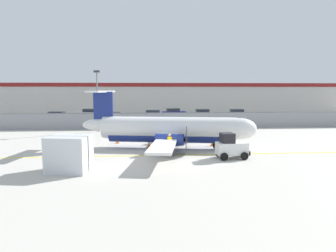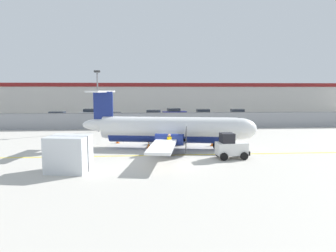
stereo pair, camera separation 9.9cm
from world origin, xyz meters
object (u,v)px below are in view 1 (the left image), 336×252
Objects in this scene: parked_car_4 at (174,113)px; parked_car_3 at (152,115)px; traffic_cone_far_left at (168,151)px; apron_light_pole at (97,96)px; parked_car_2 at (114,117)px; parked_car_1 at (91,113)px; baggage_tug at (231,147)px; traffic_cone_near_right at (212,142)px; parked_car_0 at (58,117)px; commuter_airplane at (172,130)px; traffic_cone_near_left at (118,140)px; parked_car_5 at (203,114)px; cargo_container at (69,154)px; ground_crew_worker at (170,143)px; traffic_cone_far_right at (149,145)px; parked_car_6 at (237,114)px.

parked_car_3 is at bearing -139.50° from parked_car_4.
traffic_cone_far_left is 0.09× the size of apron_light_pole.
parked_car_1 is at bearing 119.23° from parked_car_2.
parked_car_1 is 9.43m from parked_car_2.
baggage_tug reaches higher than traffic_cone_near_right.
parked_car_0 is 0.97× the size of parked_car_3.
commuter_airplane is 25.05× the size of traffic_cone_near_left.
traffic_cone_far_left is at bearing -104.63° from parked_car_5.
parked_car_1 is 0.99× the size of parked_car_4.
parked_car_3 is 15.61m from apron_light_pole.
traffic_cone_near_left is at bearing -58.65° from parked_car_0.
parked_car_3 is at bearing -14.36° from parked_car_1.
cargo_container is 36.02m from parked_car_5.
parked_car_4 is at bearing 83.61° from traffic_cone_far_left.
parked_car_0 is (-15.31, 25.06, -0.06)m from ground_crew_worker.
parked_car_1 is (-11.84, 28.31, -0.71)m from commuter_airplane.
ground_crew_worker and parked_car_1 have the same top height.
parked_car_4 is (7.86, 25.97, 0.58)m from traffic_cone_near_left.
baggage_tug reaches higher than parked_car_1.
parked_car_5 is (8.37, 28.59, 0.58)m from traffic_cone_far_left.
traffic_cone_far_right is 20.76m from parked_car_2.
traffic_cone_far_left is at bearing 156.62° from baggage_tug.
ground_crew_worker is 0.23× the size of apron_light_pole.
parked_car_6 reaches higher than traffic_cone_near_right.
traffic_cone_near_left is at bearing 87.33° from cargo_container.
cargo_container is 0.61× the size of parked_car_4.
parked_car_6 reaches higher than traffic_cone_far_right.
traffic_cone_near_right is 28.87m from parked_car_0.
parked_car_5 reaches higher than traffic_cone_near_right.
traffic_cone_near_left is 0.15× the size of parked_car_2.
parked_car_1 is 25.82m from parked_car_6.
ground_crew_worker and parked_car_0 have the same top height.
traffic_cone_near_left is at bearing 166.54° from traffic_cone_near_right.
cargo_container reaches higher than parked_car_5.
parked_car_5 is (19.65, -2.34, 0.00)m from parked_car_1.
parked_car_1 is at bearing 105.22° from traffic_cone_near_left.
parked_car_4 is 1.03× the size of parked_car_5.
traffic_cone_near_right is (4.18, 3.76, -0.64)m from ground_crew_worker.
traffic_cone_far_left is 27.06m from parked_car_3.
cargo_container is 0.37× the size of apron_light_pole.
apron_light_pole is (-15.70, -15.14, 3.41)m from parked_car_5.
cargo_container is 30.26m from parked_car_0.
parked_car_4 is (3.43, 31.80, -0.06)m from ground_crew_worker.
traffic_cone_near_right is at bearing 88.81° from baggage_tug.
parked_car_2 is at bearing 103.78° from traffic_cone_far_right.
cargo_container is at bearing -92.03° from parked_car_2.
parked_car_6 is (14.88, 1.31, 0.00)m from parked_car_3.
traffic_cone_near_left is at bearing 136.68° from traffic_cone_far_right.
parked_car_0 is 14.95m from parked_car_3.
commuter_airplane is at bearing 78.02° from traffic_cone_far_left.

